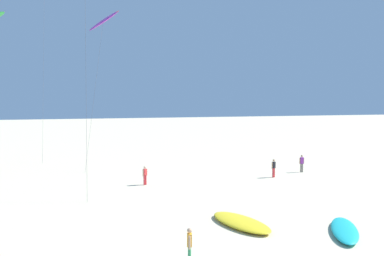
{
  "coord_description": "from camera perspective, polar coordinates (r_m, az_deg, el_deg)",
  "views": [
    {
      "loc": [
        -8.9,
        -5.23,
        6.95
      ],
      "look_at": [
        -1.16,
        18.53,
        5.21
      ],
      "focal_mm": 36.96,
      "sensor_mm": 36.0,
      "label": 1
    }
  ],
  "objects": [
    {
      "name": "flying_kite_0",
      "position": [
        44.17,
        -12.71,
        14.78
      ],
      "size": [
        3.95,
        8.62,
        16.08
      ],
      "color": "purple",
      "rests_on": "ground"
    },
    {
      "name": "grounded_kite_0",
      "position": [
        22.78,
        7.07,
        -13.33
      ],
      "size": [
        2.87,
        4.84,
        0.36
      ],
      "color": "yellow",
      "rests_on": "ground"
    },
    {
      "name": "grounded_kite_2",
      "position": [
        22.82,
        21.15,
        -13.55
      ],
      "size": [
        3.57,
        4.46,
        0.35
      ],
      "color": "#19B2B7",
      "rests_on": "ground"
    },
    {
      "name": "person_foreground_walker",
      "position": [
        39.85,
        15.55,
        -4.85
      ],
      "size": [
        0.51,
        0.23,
        1.69
      ],
      "color": "slate",
      "rests_on": "ground"
    },
    {
      "name": "person_near_left",
      "position": [
        36.6,
        11.7,
        -5.59
      ],
      "size": [
        0.48,
        0.3,
        1.66
      ],
      "color": "red",
      "rests_on": "ground"
    },
    {
      "name": "person_mid_field",
      "position": [
        32.96,
        -6.8,
        -6.69
      ],
      "size": [
        0.45,
        0.33,
        1.57
      ],
      "color": "red",
      "rests_on": "ground"
    },
    {
      "name": "person_far_watcher",
      "position": [
        17.35,
        -0.36,
        -16.51
      ],
      "size": [
        0.28,
        0.49,
        1.6
      ],
      "color": "#338E56",
      "rests_on": "ground"
    }
  ]
}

